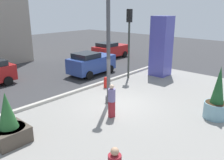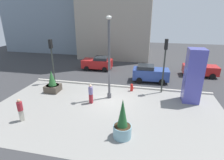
{
  "view_description": "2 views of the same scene",
  "coord_description": "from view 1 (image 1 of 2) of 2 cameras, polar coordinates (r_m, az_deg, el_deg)",
  "views": [
    {
      "loc": [
        -9.36,
        -7.87,
        5.14
      ],
      "look_at": [
        0.6,
        0.95,
        1.04
      ],
      "focal_mm": 38.3,
      "sensor_mm": 36.0,
      "label": 1
    },
    {
      "loc": [
        3.08,
        -13.56,
        7.05
      ],
      "look_at": [
        -0.07,
        0.97,
        1.5
      ],
      "focal_mm": 28.77,
      "sensor_mm": 36.0,
      "label": 2
    }
  ],
  "objects": [
    {
      "name": "ground_plane",
      "position": [
        15.97,
        -9.68,
        -1.92
      ],
      "size": [
        60.0,
        60.0,
        0.0
      ],
      "primitive_type": "plane",
      "color": "#38383A"
    },
    {
      "name": "plaza_pavement",
      "position": [
        12.18,
        8.63,
        -8.04
      ],
      "size": [
        18.0,
        10.0,
        0.02
      ],
      "primitive_type": "cube",
      "color": "gray",
      "rests_on": "ground_plane"
    },
    {
      "name": "curb_strip",
      "position": [
        15.3,
        -7.61,
        -2.36
      ],
      "size": [
        18.0,
        0.24,
        0.16
      ],
      "primitive_type": "cube",
      "color": "#B7B2A8",
      "rests_on": "ground_plane"
    },
    {
      "name": "lamp_post",
      "position": [
        12.51,
        -0.87,
        8.94
      ],
      "size": [
        0.44,
        0.44,
        6.89
      ],
      "color": "#4C4C51",
      "rests_on": "ground_plane"
    },
    {
      "name": "art_pillar_blue",
      "position": [
        18.65,
        11.68,
        7.86
      ],
      "size": [
        1.31,
        1.31,
        4.5
      ],
      "primitive_type": "cube",
      "color": "#4C4CAD",
      "rests_on": "ground_plane"
    },
    {
      "name": "potted_plant_curbside",
      "position": [
        10.22,
        -23.44,
        -9.71
      ],
      "size": [
        1.28,
        1.28,
        2.09
      ],
      "color": "#4C4238",
      "rests_on": "ground_plane"
    },
    {
      "name": "potted_plant_near_left",
      "position": [
        12.34,
        23.75,
        -4.42
      ],
      "size": [
        1.11,
        1.11,
        2.55
      ],
      "color": "#7AA8B7",
      "rests_on": "ground_plane"
    },
    {
      "name": "fire_hydrant",
      "position": [
        15.7,
        -1.52,
        -0.57
      ],
      "size": [
        0.36,
        0.26,
        0.75
      ],
      "color": "red",
      "rests_on": "ground_plane"
    },
    {
      "name": "traffic_light_corner",
      "position": [
        17.38,
        4.09,
        11.09
      ],
      "size": [
        0.28,
        0.42,
        4.99
      ],
      "color": "#333833",
      "rests_on": "ground_plane"
    },
    {
      "name": "car_passing_lane",
      "position": [
        18.8,
        -5.02,
        4.03
      ],
      "size": [
        3.85,
        2.1,
        1.78
      ],
      "color": "#2D4793",
      "rests_on": "ground_plane"
    },
    {
      "name": "car_far_lane",
      "position": [
        24.92,
        -0.4,
        7.18
      ],
      "size": [
        3.88,
        2.04,
        1.64
      ],
      "color": "red",
      "rests_on": "ground_plane"
    },
    {
      "name": "pedestrian_on_sidewalk",
      "position": [
        11.37,
        -0.08,
        -4.62
      ],
      "size": [
        0.44,
        0.44,
        1.67
      ],
      "color": "maroon",
      "rests_on": "ground_plane"
    }
  ]
}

